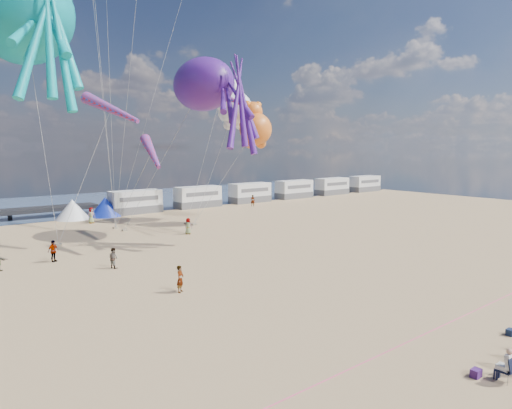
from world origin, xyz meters
name	(u,v)px	position (x,y,z in m)	size (l,w,h in m)	color
ground	(342,305)	(0.00, 0.00, 0.00)	(120.00, 120.00, 0.00)	tan
water	(55,205)	(0.00, 55.00, 0.02)	(120.00, 120.00, 0.00)	#3A4F6F
motorhome_0	(135,202)	(6.00, 40.00, 1.50)	(6.60, 2.50, 3.00)	silver
motorhome_1	(198,197)	(15.50, 40.00, 1.50)	(6.60, 2.50, 3.00)	silver
motorhome_2	(250,193)	(25.00, 40.00, 1.50)	(6.60, 2.50, 3.00)	silver
motorhome_3	(294,189)	(34.50, 40.00, 1.50)	(6.60, 2.50, 3.00)	silver
motorhome_4	(332,186)	(44.00, 40.00, 1.50)	(6.60, 2.50, 3.00)	silver
motorhome_5	(365,184)	(53.50, 40.00, 1.50)	(6.60, 2.50, 3.00)	silver
tent_white	(72,209)	(-2.00, 40.00, 1.20)	(4.00, 4.00, 2.40)	white
tent_blue	(105,207)	(2.00, 40.00, 1.20)	(4.00, 4.00, 2.40)	#1933CC
cooler_purple	(476,373)	(-2.13, -8.37, 0.16)	(0.40, 0.30, 0.32)	#441C69
cooler_navy	(510,332)	(2.94, -7.52, 0.15)	(0.38, 0.28, 0.30)	#14223F
rope_line	(425,334)	(0.00, -5.00, 0.02)	(0.03, 0.03, 34.00)	#F2338C
standing_person	(180,279)	(-5.73, 7.55, 0.81)	(0.59, 0.39, 1.62)	tan
beachgoer_0	(91,215)	(-1.23, 35.80, 0.90)	(0.65, 0.43, 1.80)	#7F6659
beachgoer_3	(53,251)	(-9.58, 19.94, 0.83)	(1.07, 0.61, 1.66)	#7F6659
beachgoer_5	(253,201)	(22.22, 35.83, 0.85)	(1.57, 0.50, 1.70)	#7F6659
beachgoer_6	(188,226)	(3.99, 23.19, 0.81)	(0.59, 0.39, 1.61)	#7F6659
beachgoer_7	(113,258)	(-6.74, 15.34, 0.74)	(0.72, 0.47, 1.48)	#7F6659
sandbag_a	(59,245)	(-7.70, 25.45, 0.11)	(0.50, 0.35, 0.22)	gray
sandbag_b	(125,230)	(-0.27, 28.75, 0.11)	(0.50, 0.35, 0.22)	gray
sandbag_c	(194,224)	(7.11, 27.30, 0.11)	(0.50, 0.35, 0.22)	gray
sandbag_d	(187,223)	(6.87, 28.42, 0.11)	(0.50, 0.35, 0.22)	gray
sandbag_e	(115,228)	(-0.54, 30.52, 0.11)	(0.50, 0.35, 0.22)	gray
kite_octopus_teal	(24,17)	(-9.25, 25.95, 19.04)	(5.28, 12.32, 14.08)	#099BA0
kite_octopus_purple	(203,84)	(5.41, 22.25, 14.55)	(4.35, 10.16, 11.61)	#47187D
kite_panda	(235,109)	(13.43, 28.13, 13.03)	(5.04, 4.75, 7.12)	white
kite_teddy_orange	(256,129)	(13.31, 24.08, 10.57)	(4.39, 4.13, 6.20)	orange
windsock_left	(111,109)	(-3.28, 23.51, 11.88)	(1.10, 6.69, 6.69)	red
windsock_mid	(221,94)	(11.17, 27.56, 14.51)	(1.00, 5.55, 5.55)	red
windsock_right	(152,152)	(-1.59, 19.35, 8.16)	(0.90, 4.92, 4.92)	red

